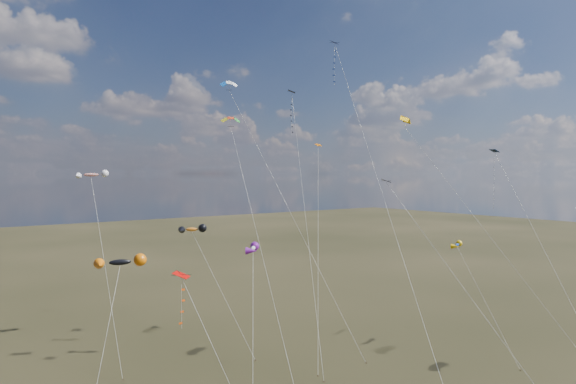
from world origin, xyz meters
TOP-DOWN VIEW (x-y plane):
  - diamond_black_high at (7.62, 27.27)m, footprint 8.94×17.29m
  - diamond_navy_tall at (4.76, 14.61)m, footprint 12.79×28.31m
  - diamond_black_mid at (1.43, -1.41)m, footprint 5.66×16.12m
  - diamond_red_low at (-17.25, 7.16)m, footprint 4.40×7.77m
  - diamond_navy_right at (12.09, 0.23)m, footprint 6.68×17.09m
  - diamond_orange_center at (8.22, 22.76)m, footprint 11.96×14.39m
  - parafoil_yellow at (13.98, 13.50)m, footprint 11.41×18.97m
  - parafoil_blue_white at (1.32, 32.98)m, footprint 6.97×21.30m
  - parafoil_tricolor at (-3.20, 24.80)m, footprint 6.46×21.87m
  - novelty_black_orange at (-19.31, 15.39)m, footprint 7.64×9.02m
  - novelty_orange_black at (-6.77, 27.87)m, footprint 5.85×8.36m
  - novelty_white_purple at (-9.49, 10.15)m, footprint 6.32×9.35m
  - novelty_redwhite_stripe at (-14.30, 42.13)m, footprint 4.05×19.50m
  - novelty_blue_yellow at (21.63, 11.68)m, footprint 4.06×10.96m

SIDE VIEW (x-z plane):
  - diamond_red_low at x=-17.25m, z-range 4.40..18.20m
  - novelty_blue_yellow at x=21.63m, z-range 5.76..18.33m
  - novelty_black_orange at x=-19.31m, z-range 6.49..20.68m
  - diamond_black_mid at x=1.43m, z-range 3.77..24.30m
  - novelty_orange_black at x=-6.77m, z-range 6.89..21.95m
  - novelty_white_purple at x=-9.49m, z-range 7.00..21.96m
  - diamond_orange_center at x=8.22m, z-range 4.56..29.70m
  - diamond_navy_right at x=12.09m, z-range 7.69..31.06m
  - novelty_redwhite_stripe at x=-14.30m, z-range 10.08..31.52m
  - parafoil_tricolor at x=-3.20m, z-range 13.27..41.29m
  - parafoil_yellow at x=13.98m, z-range 13.39..41.71m
  - diamond_black_high at x=7.62m, z-range 11.47..43.71m
  - diamond_navy_tall at x=4.76m, z-range 12.77..48.85m
  - parafoil_blue_white at x=1.32m, z-range 16.06..49.87m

